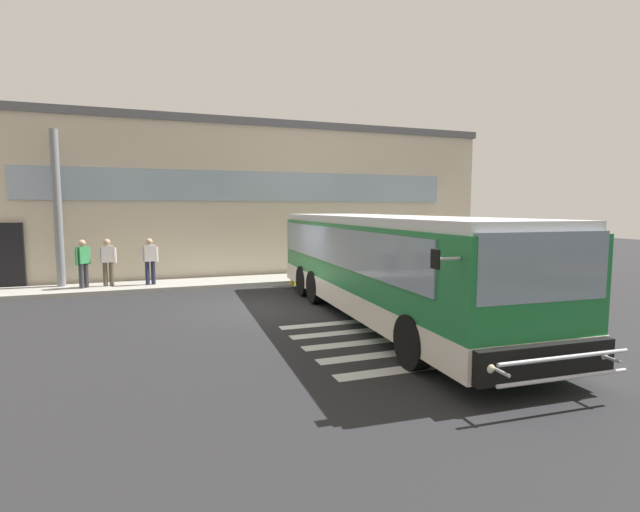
% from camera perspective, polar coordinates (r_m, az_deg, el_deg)
% --- Properties ---
extents(ground_plane, '(80.00, 90.00, 0.02)m').
position_cam_1_polar(ground_plane, '(13.86, -6.64, -6.33)').
color(ground_plane, '#232326').
rests_on(ground_plane, ground).
extents(bay_paint_stripes, '(4.40, 3.96, 0.01)m').
position_cam_1_polar(bay_paint_stripes, '(10.73, 9.34, -9.90)').
color(bay_paint_stripes, silver).
rests_on(bay_paint_stripes, ground).
extents(terminal_building, '(25.22, 13.80, 6.55)m').
position_cam_1_polar(terminal_building, '(24.97, -14.49, 6.46)').
color(terminal_building, beige).
rests_on(terminal_building, ground).
extents(boarding_curb, '(27.42, 2.00, 0.15)m').
position_cam_1_polar(boarding_curb, '(18.48, -10.07, -3.07)').
color(boarding_curb, '#9E9B93').
rests_on(boarding_curb, ground).
extents(entry_support_column, '(0.28, 0.28, 5.47)m').
position_cam_1_polar(entry_support_column, '(18.84, -29.25, 5.03)').
color(entry_support_column, slate).
rests_on(entry_support_column, boarding_curb).
extents(bus_main_foreground, '(3.54, 11.80, 2.70)m').
position_cam_1_polar(bus_main_foreground, '(12.40, 7.81, -1.48)').
color(bus_main_foreground, '#1E7238').
rests_on(bus_main_foreground, ground).
extents(passenger_near_column, '(0.44, 0.45, 1.68)m').
position_cam_1_polar(passenger_near_column, '(18.14, -26.83, -0.57)').
color(passenger_near_column, '#2D2D33').
rests_on(passenger_near_column, boarding_curb).
extents(passenger_by_doorway, '(0.59, 0.25, 1.68)m').
position_cam_1_polar(passenger_by_doorway, '(18.21, -24.37, -0.44)').
color(passenger_by_doorway, '#4C4233').
rests_on(passenger_by_doorway, boarding_curb).
extents(passenger_at_curb_edge, '(0.58, 0.28, 1.68)m').
position_cam_1_polar(passenger_at_curb_edge, '(17.99, -19.95, -0.34)').
color(passenger_at_curb_edge, '#1E2338').
rests_on(passenger_at_curb_edge, boarding_curb).
extents(safety_bollard_yellow, '(0.18, 0.18, 0.90)m').
position_cam_1_polar(safety_bollard_yellow, '(17.69, -3.30, -2.16)').
color(safety_bollard_yellow, yellow).
rests_on(safety_bollard_yellow, ground).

